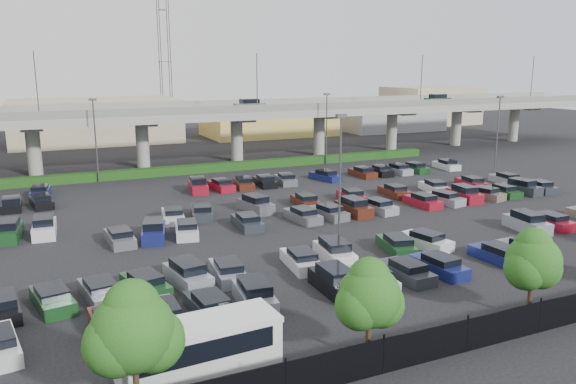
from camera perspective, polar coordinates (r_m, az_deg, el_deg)
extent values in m
plane|color=black|center=(54.85, 1.05, -2.21)|extent=(280.00, 280.00, 0.00)
cube|color=gray|center=(83.30, -8.56, 7.83)|extent=(150.00, 13.00, 1.10)
cube|color=slate|center=(77.25, -7.28, 8.28)|extent=(150.00, 0.50, 1.00)
cube|color=slate|center=(89.23, -9.71, 8.78)|extent=(150.00, 0.50, 1.00)
cylinder|color=gray|center=(80.52, -24.42, 3.88)|extent=(1.80, 1.80, 6.70)
cube|color=slate|center=(80.16, -24.62, 6.10)|extent=(2.60, 9.75, 0.50)
cylinder|color=gray|center=(81.71, -14.56, 4.72)|extent=(1.80, 1.80, 6.70)
cube|color=slate|center=(81.36, -14.68, 6.92)|extent=(2.60, 9.75, 0.50)
cylinder|color=gray|center=(85.22, -5.23, 5.39)|extent=(1.80, 1.80, 6.70)
cube|color=slate|center=(84.88, -5.28, 7.50)|extent=(2.60, 9.75, 0.50)
cylinder|color=gray|center=(90.77, 3.17, 5.87)|extent=(1.80, 1.80, 6.70)
cube|color=slate|center=(90.46, 3.20, 7.85)|extent=(2.60, 9.75, 0.50)
cylinder|color=gray|center=(98.03, 10.48, 6.18)|extent=(1.80, 1.80, 6.70)
cube|color=slate|center=(97.73, 10.56, 8.02)|extent=(2.60, 9.75, 0.50)
cylinder|color=gray|center=(106.64, 16.71, 6.37)|extent=(1.80, 1.80, 6.70)
cube|color=slate|center=(106.37, 16.82, 8.06)|extent=(2.60, 9.75, 0.50)
cylinder|color=gray|center=(116.30, 21.96, 6.47)|extent=(1.80, 1.80, 6.70)
cube|color=slate|center=(116.05, 22.09, 8.02)|extent=(2.60, 9.75, 0.50)
cube|color=#5A5C62|center=(82.26, -3.94, 8.63)|extent=(4.40, 1.82, 1.05)
cube|color=black|center=(82.21, -3.94, 9.20)|extent=(2.60, 1.60, 0.65)
cube|color=#18451E|center=(99.45, 14.95, 8.94)|extent=(4.40, 1.82, 1.05)
cube|color=black|center=(99.40, 14.98, 9.41)|extent=(2.60, 1.60, 0.65)
cylinder|color=#48484D|center=(73.74, -24.18, 9.81)|extent=(0.14, 0.14, 8.00)
cylinder|color=#48484D|center=(79.20, -3.17, 11.01)|extent=(0.14, 0.14, 8.00)
cylinder|color=#48484D|center=(93.14, 13.39, 10.94)|extent=(0.14, 0.14, 8.00)
cylinder|color=#48484D|center=(109.47, 23.55, 10.45)|extent=(0.14, 0.14, 8.00)
cube|color=#173910|center=(77.51, -6.96, 2.53)|extent=(66.00, 1.60, 1.10)
cube|color=black|center=(33.04, 23.00, -11.94)|extent=(70.00, 0.06, 1.80)
cylinder|color=black|center=(25.36, -0.25, -18.42)|extent=(0.10, 0.10, 2.00)
cylinder|color=black|center=(27.52, 9.66, -15.94)|extent=(0.10, 0.10, 2.00)
cylinder|color=black|center=(30.36, 17.74, -13.53)|extent=(0.10, 0.10, 2.00)
cylinder|color=black|center=(33.70, 24.19, -11.37)|extent=(0.10, 0.10, 2.00)
sphere|color=#1C5316|center=(23.90, -15.49, -13.46)|extent=(3.39, 3.39, 3.39)
sphere|color=#1C5316|center=(24.36, -13.56, -14.40)|extent=(2.67, 2.67, 2.67)
sphere|color=#1C5316|center=(23.92, -17.03, -14.51)|extent=(2.67, 2.67, 2.67)
sphere|color=#1C5316|center=(23.61, -15.58, -11.20)|extent=(2.30, 2.30, 2.30)
cylinder|color=#332316|center=(28.50, 8.12, -14.87)|extent=(0.26, 0.26, 1.96)
sphere|color=#1C5316|center=(27.48, 8.28, -10.45)|extent=(3.04, 3.04, 3.04)
sphere|color=#1C5316|center=(28.13, 9.37, -11.13)|extent=(2.39, 2.39, 2.39)
sphere|color=#1C5316|center=(27.25, 7.27, -11.37)|extent=(2.39, 2.39, 2.39)
sphere|color=#1C5316|center=(27.26, 8.27, -8.66)|extent=(2.06, 2.06, 2.06)
cylinder|color=#332316|center=(35.37, 23.31, -10.17)|extent=(0.26, 0.26, 1.97)
sphere|color=#1C5316|center=(34.55, 23.66, -6.47)|extent=(3.07, 3.07, 3.07)
sphere|color=#1C5316|center=(35.30, 24.24, -7.07)|extent=(2.41, 2.41, 2.41)
sphere|color=#1C5316|center=(34.18, 23.03, -7.21)|extent=(2.41, 2.41, 2.41)
sphere|color=#1C5316|center=(34.40, 23.69, -5.03)|extent=(2.08, 2.08, 2.08)
cube|color=silver|center=(27.65, -9.05, -15.54)|extent=(7.68, 2.94, 2.20)
cube|color=black|center=(27.40, -9.09, -14.57)|extent=(6.64, 2.94, 1.00)
cube|color=silver|center=(27.09, -9.14, -13.25)|extent=(7.79, 3.05, 0.26)
cube|color=#4F2115|center=(32.47, -17.48, -12.88)|extent=(2.11, 4.51, 0.82)
cube|color=black|center=(32.03, -17.51, -12.01)|extent=(1.75, 2.40, 0.50)
cube|color=#5A5C62|center=(32.83, -12.62, -12.29)|extent=(1.83, 4.40, 0.82)
cube|color=black|center=(32.39, -12.60, -11.42)|extent=(1.61, 2.30, 0.50)
cube|color=#2C3139|center=(33.42, -7.91, -11.63)|extent=(2.17, 4.53, 0.82)
cube|color=black|center=(32.99, -7.85, -10.77)|extent=(1.78, 2.42, 0.50)
cube|color=#8A929E|center=(34.17, -3.42, -10.75)|extent=(2.29, 4.57, 1.05)
cube|color=black|center=(33.85, -3.44, -9.48)|extent=(1.88, 2.76, 0.65)
cube|color=black|center=(36.34, 4.80, -9.30)|extent=(1.93, 4.45, 1.05)
cube|color=black|center=(36.04, 4.82, -8.09)|extent=(1.67, 2.64, 0.65)
cube|color=silver|center=(37.72, 8.48, -8.74)|extent=(2.10, 4.51, 0.82)
cube|color=black|center=(37.34, 8.68, -7.94)|extent=(1.75, 2.40, 0.50)
cube|color=#2C3139|center=(39.21, 11.90, -8.04)|extent=(1.93, 4.45, 0.82)
cube|color=black|center=(38.84, 12.11, -7.26)|extent=(1.66, 2.34, 0.50)
cube|color=navy|center=(40.82, 15.04, -7.36)|extent=(2.12, 4.52, 0.82)
cube|color=black|center=(40.47, 15.27, -6.61)|extent=(1.76, 2.41, 0.50)
cube|color=navy|center=(44.40, 20.57, -6.12)|extent=(2.05, 4.49, 0.82)
cube|color=black|center=(44.07, 20.81, -5.41)|extent=(1.72, 2.38, 0.50)
cube|color=#5A5C62|center=(46.32, 22.99, -5.55)|extent=(1.88, 4.42, 0.82)
cube|color=black|center=(46.01, 23.24, -4.87)|extent=(1.63, 2.32, 0.50)
cube|color=black|center=(37.02, -27.11, -10.49)|extent=(2.30, 4.58, 0.82)
cube|color=black|center=(36.60, -27.22, -9.70)|extent=(1.85, 2.47, 0.50)
cube|color=#18451E|center=(36.93, -22.80, -10.12)|extent=(2.59, 4.66, 0.82)
cube|color=black|center=(36.52, -22.87, -9.32)|extent=(1.99, 2.55, 0.50)
cube|color=#5A5C62|center=(37.04, -18.50, -9.70)|extent=(2.43, 4.62, 0.82)
cube|color=black|center=(36.63, -18.53, -8.90)|extent=(1.92, 2.51, 0.50)
cube|color=#18451E|center=(37.36, -14.26, -9.22)|extent=(2.73, 4.69, 0.82)
cube|color=black|center=(36.95, -14.26, -8.42)|extent=(2.06, 2.59, 0.50)
cube|color=#8A929E|center=(37.83, -10.13, -8.55)|extent=(2.45, 4.62, 1.05)
cube|color=black|center=(37.55, -10.18, -7.38)|extent=(1.97, 2.81, 0.65)
cube|color=#8A929E|center=(38.58, -6.13, -8.18)|extent=(2.25, 4.56, 0.82)
cube|color=black|center=(38.18, -6.06, -7.39)|extent=(1.82, 2.45, 0.50)
cube|color=white|center=(40.52, 1.32, -7.07)|extent=(2.28, 4.57, 0.82)
cube|color=black|center=(40.14, 1.44, -6.31)|extent=(1.84, 2.46, 0.50)
cube|color=white|center=(41.68, 4.74, -6.37)|extent=(2.33, 4.59, 1.05)
cube|color=black|center=(41.42, 4.76, -5.29)|extent=(1.90, 2.77, 0.65)
cube|color=#18451E|center=(44.55, 10.96, -5.45)|extent=(2.76, 4.70, 0.82)
cube|color=black|center=(44.21, 11.14, -4.74)|extent=(2.08, 2.60, 0.50)
cube|color=white|center=(46.14, 13.75, -4.95)|extent=(2.69, 4.68, 0.82)
cube|color=black|center=(45.81, 13.95, -4.26)|extent=(2.04, 2.58, 0.50)
cube|color=#8A929E|center=(53.44, 23.10, -3.07)|extent=(2.37, 4.60, 1.05)
cube|color=black|center=(53.24, 23.18, -2.22)|extent=(1.92, 2.78, 0.65)
cube|color=maroon|center=(55.49, 25.02, -2.82)|extent=(1.88, 4.43, 0.82)
cube|color=black|center=(55.21, 25.23, -2.23)|extent=(1.63, 2.32, 0.50)
cube|color=#5A5C62|center=(47.66, -16.70, -4.56)|extent=(2.05, 4.49, 0.82)
cube|color=black|center=(47.29, -16.71, -3.90)|extent=(1.72, 2.38, 0.50)
cube|color=navy|center=(48.03, -13.46, -4.09)|extent=(2.80, 4.70, 1.05)
cube|color=black|center=(47.80, -13.51, -3.15)|extent=(2.17, 2.90, 0.65)
cube|color=silver|center=(48.62, -10.27, -3.88)|extent=(2.67, 4.68, 0.82)
cube|color=black|center=(48.26, -10.24, -3.22)|extent=(2.03, 2.58, 0.50)
cube|color=#2C3139|center=(50.17, -4.17, -3.18)|extent=(2.05, 4.49, 0.82)
cube|color=black|center=(49.82, -4.10, -2.54)|extent=(1.72, 2.38, 0.50)
cube|color=#5A5C62|center=(52.25, 1.49, -2.51)|extent=(2.18, 4.54, 0.82)
cube|color=black|center=(51.92, 1.59, -1.89)|extent=(1.79, 2.42, 0.50)
cube|color=#5A5C62|center=(53.48, 4.14, -2.18)|extent=(2.35, 4.59, 0.82)
cube|color=black|center=(53.15, 4.26, -1.57)|extent=(1.88, 2.48, 0.50)
cube|color=#4F2115|center=(54.79, 6.67, -1.75)|extent=(1.92, 4.44, 1.05)
cube|color=black|center=(54.59, 6.69, -0.91)|extent=(1.66, 2.63, 0.65)
cube|color=#8A929E|center=(56.25, 9.07, -1.56)|extent=(2.32, 4.58, 0.82)
cube|color=black|center=(55.94, 9.20, -0.98)|extent=(1.86, 2.47, 0.50)
cube|color=maroon|center=(59.41, 13.50, -0.99)|extent=(1.92, 4.44, 0.82)
cube|color=black|center=(59.11, 13.65, -0.44)|extent=(1.65, 2.34, 0.50)
cube|color=#8A929E|center=(61.11, 15.54, -0.73)|extent=(2.52, 4.64, 0.82)
cube|color=black|center=(60.83, 15.69, -0.19)|extent=(1.96, 2.53, 0.50)
cube|color=maroon|center=(62.86, 17.47, -0.38)|extent=(2.31, 4.58, 1.05)
cube|color=black|center=(62.69, 17.52, 0.35)|extent=(1.88, 2.76, 0.65)
cube|color=#716658|center=(64.73, 19.28, -0.25)|extent=(2.70, 4.68, 0.82)
cube|color=black|center=(64.46, 19.44, 0.26)|extent=(2.05, 2.58, 0.50)
cube|color=#18451E|center=(66.64, 20.99, -0.02)|extent=(2.19, 4.54, 0.82)
cube|color=black|center=(66.37, 21.16, 0.47)|extent=(1.79, 2.43, 0.50)
cube|color=#2C3139|center=(68.58, 22.62, 0.28)|extent=(2.37, 4.60, 1.05)
cube|color=black|center=(68.42, 22.68, 0.95)|extent=(1.92, 2.78, 0.65)
cube|color=#2C3139|center=(70.62, 24.14, 0.39)|extent=(2.49, 4.63, 0.82)
cube|color=black|center=(70.37, 24.30, 0.86)|extent=(1.94, 2.52, 0.50)
cube|color=#18451E|center=(52.16, -26.51, -3.77)|extent=(2.34, 4.59, 1.05)
cube|color=black|center=(51.95, -26.60, -2.90)|extent=(1.90, 2.77, 0.65)
cube|color=white|center=(52.10, -23.50, -3.50)|extent=(2.11, 4.51, 1.05)
cube|color=black|center=(51.89, -23.58, -2.63)|extent=(1.77, 2.70, 0.65)
cube|color=white|center=(53.31, -11.62, -2.46)|extent=(2.46, 4.62, 0.82)
cube|color=black|center=(52.96, -11.60, -1.85)|extent=(1.93, 2.51, 0.50)
cube|color=#2C3139|center=(53.95, -8.77, -2.16)|extent=(2.69, 4.68, 0.82)
cube|color=black|center=(53.61, -8.74, -1.56)|extent=(2.04, 2.58, 0.50)
cube|color=#5A5C62|center=(55.60, -3.32, -1.47)|extent=(2.63, 4.67, 1.05)
cube|color=black|center=(55.40, -3.33, -0.65)|extent=(2.07, 2.86, 0.65)
cube|color=#4F2115|center=(57.78, 1.77, -1.03)|extent=(2.23, 4.55, 0.82)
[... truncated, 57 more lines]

